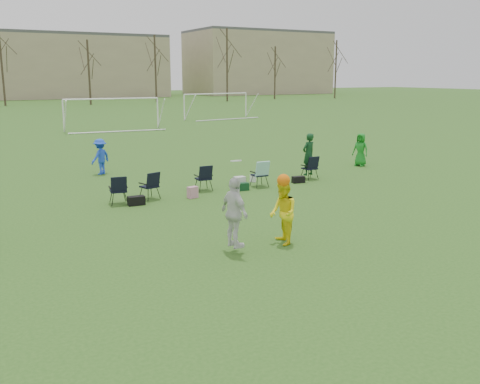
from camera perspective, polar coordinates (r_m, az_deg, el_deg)
ground at (r=12.83m, az=8.61°, el=-7.06°), size 260.00×260.00×0.00m
fielder_blue at (r=23.93m, az=-14.68°, el=3.67°), size 1.15×1.03×1.54m
fielder_green_far at (r=25.96m, az=12.73°, el=4.44°), size 0.75×0.89×1.55m
center_contest at (r=13.19m, az=2.26°, el=-2.16°), size 2.07×1.04×2.30m
sideline_setup at (r=20.26m, az=-0.64°, el=1.92°), size 8.90×1.82×1.89m
goal_mid at (r=43.17m, az=-13.51°, el=9.01°), size 7.40×0.63×2.46m
goal_right at (r=53.07m, az=-2.55°, el=9.91°), size 7.35×1.14×2.46m
tree_line at (r=79.79m, az=-23.77°, el=12.02°), size 110.28×3.28×11.40m
building_row at (r=106.53m, az=-21.63°, el=12.53°), size 126.00×16.00×13.00m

